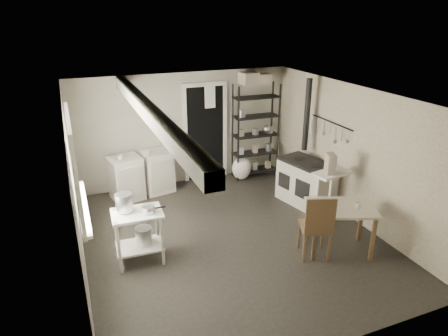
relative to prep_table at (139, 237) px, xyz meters
name	(u,v)px	position (x,y,z in m)	size (l,w,h in m)	color
floor	(231,237)	(1.48, 0.11, -0.40)	(5.00, 5.00, 0.00)	black
ceiling	(232,97)	(1.48, 0.11, 1.90)	(5.00, 5.00, 0.00)	silver
wall_back	(184,129)	(1.48, 2.61, 0.75)	(4.50, 0.02, 2.30)	#A8A18F
wall_front	(330,262)	(1.48, -2.39, 0.75)	(4.50, 0.02, 2.30)	#A8A18F
wall_left	(75,196)	(-0.77, 0.11, 0.75)	(0.02, 5.00, 2.30)	#A8A18F
wall_right	(352,153)	(3.73, 0.11, 0.75)	(0.02, 5.00, 2.30)	#A8A18F
window	(73,166)	(-0.74, 0.31, 1.10)	(0.12, 1.76, 1.28)	silver
doorway	(206,134)	(1.93, 2.58, 0.60)	(0.96, 0.10, 2.08)	silver
ceiling_beam	(148,111)	(0.28, 0.11, 1.80)	(0.18, 5.00, 0.18)	silver
wallpaper_panel	(352,153)	(3.72, 0.11, 0.75)	(0.01, 5.00, 2.30)	beige
utensil_rail	(330,122)	(3.67, 0.71, 1.15)	(0.06, 1.20, 0.44)	#B3B2B5
prep_table	(139,237)	(0.00, 0.00, 0.00)	(0.70, 0.50, 0.80)	silver
stockpot	(124,202)	(-0.15, 0.10, 0.54)	(0.24, 0.24, 0.26)	#B3B2B5
saucepan	(148,209)	(0.15, -0.07, 0.45)	(0.19, 0.19, 0.10)	#B3B2B5
bucket	(144,236)	(0.07, 0.04, -0.02)	(0.24, 0.24, 0.26)	#B3B2B5
base_cabinets	(142,173)	(0.48, 2.26, 0.06)	(1.28, 0.55, 0.84)	beige
mixing_bowl	(145,149)	(0.58, 2.25, 0.55)	(0.28, 0.28, 0.07)	silver
counter_cup	(120,153)	(0.08, 2.11, 0.57)	(0.12, 0.12, 0.10)	silver
shelf_rack	(255,134)	(2.97, 2.30, 0.55)	(0.96, 0.37, 2.03)	black
shelf_jar	(243,116)	(2.69, 2.35, 0.96)	(0.08, 0.08, 0.18)	silver
storage_box_a	(249,85)	(2.79, 2.32, 1.61)	(0.35, 0.30, 0.24)	#C1B09B
storage_box_b	(262,85)	(3.09, 2.32, 1.59)	(0.30, 0.28, 0.19)	#C1B09B
stove	(306,182)	(3.27, 0.72, 0.04)	(0.59, 1.07, 0.84)	beige
stovepipe	(307,115)	(3.47, 1.18, 1.19)	(0.12, 0.12, 1.55)	black
side_ledge	(329,201)	(3.19, -0.09, 0.03)	(0.63, 0.34, 0.96)	silver
oats_box	(330,170)	(3.12, -0.12, 0.61)	(0.13, 0.22, 0.33)	#C1B09B
work_table	(339,228)	(2.85, -0.83, -0.02)	(0.98, 0.68, 0.74)	#BEB8A2
table_cup	(358,205)	(3.04, -0.97, 0.40)	(0.09, 0.09, 0.09)	silver
chair	(315,227)	(2.44, -0.81, 0.08)	(0.43, 0.45, 1.03)	brown
flour_sack	(242,169)	(2.62, 2.22, -0.16)	(0.42, 0.36, 0.50)	white
floor_crock	(311,223)	(2.87, -0.11, -0.33)	(0.11, 0.11, 0.14)	silver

